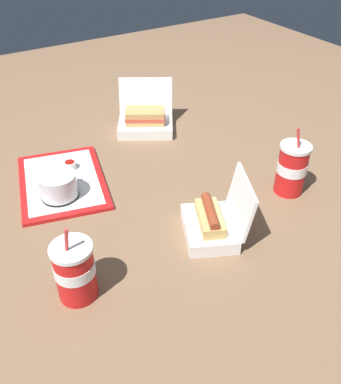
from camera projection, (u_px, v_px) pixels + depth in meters
The scene contains 10 objects.
ground_plane at pixel (171, 199), 1.30m from camera, with size 3.20×3.20×0.00m, color brown.
food_tray at pixel (62, 182), 1.36m from camera, with size 0.42×0.34×0.01m.
cake_container at pixel (59, 187), 1.27m from camera, with size 0.11×0.11×0.08m.
ketchup_cup at pixel (70, 165), 1.41m from camera, with size 0.04×0.04×0.02m.
napkin_stack at pixel (45, 185), 1.33m from camera, with size 0.10×0.10×0.00m, color white.
plastic_fork at pixel (74, 172), 1.39m from camera, with size 0.11×0.01×0.01m, color white.
clamshell_hotdog_center at pixel (213, 222), 1.15m from camera, with size 0.23×0.22×0.17m.
clamshell_sandwich_back at pixel (145, 120), 1.63m from camera, with size 0.27×0.27×0.17m.
soda_cup_center at pixel (292, 168), 1.29m from camera, with size 0.09×0.09×0.22m.
soda_cup_left at pixel (75, 270), 0.96m from camera, with size 0.10×0.10×0.21m.
Camera 1 is at (0.88, -0.54, 0.79)m, focal length 40.00 mm.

